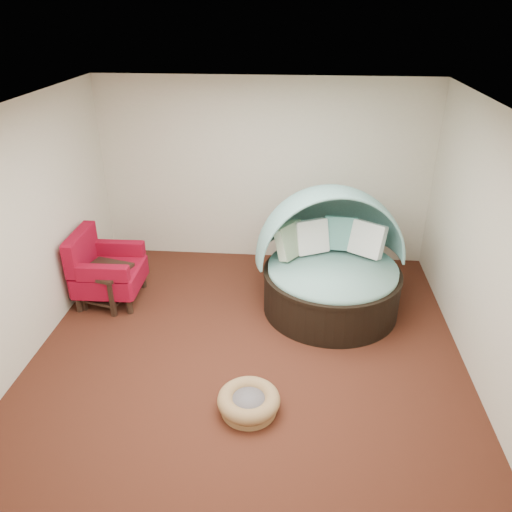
# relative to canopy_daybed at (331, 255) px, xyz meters

# --- Properties ---
(floor) EXTENTS (5.00, 5.00, 0.00)m
(floor) POSITION_rel_canopy_daybed_xyz_m (-0.98, -1.08, -0.76)
(floor) COLOR #4C2115
(floor) RESTS_ON ground
(wall_back) EXTENTS (5.00, 0.00, 5.00)m
(wall_back) POSITION_rel_canopy_daybed_xyz_m (-0.98, 1.42, 0.64)
(wall_back) COLOR beige
(wall_back) RESTS_ON floor
(wall_front) EXTENTS (5.00, 0.00, 5.00)m
(wall_front) POSITION_rel_canopy_daybed_xyz_m (-0.98, -3.58, 0.64)
(wall_front) COLOR beige
(wall_front) RESTS_ON floor
(wall_left) EXTENTS (0.00, 5.00, 5.00)m
(wall_left) POSITION_rel_canopy_daybed_xyz_m (-3.48, -1.08, 0.64)
(wall_left) COLOR beige
(wall_left) RESTS_ON floor
(wall_right) EXTENTS (0.00, 5.00, 5.00)m
(wall_right) POSITION_rel_canopy_daybed_xyz_m (1.52, -1.08, 0.64)
(wall_right) COLOR beige
(wall_right) RESTS_ON floor
(ceiling) EXTENTS (5.00, 5.00, 0.00)m
(ceiling) POSITION_rel_canopy_daybed_xyz_m (-0.98, -1.08, 2.04)
(ceiling) COLOR white
(ceiling) RESTS_ON wall_back
(canopy_daybed) EXTENTS (2.15, 2.10, 1.65)m
(canopy_daybed) POSITION_rel_canopy_daybed_xyz_m (0.00, 0.00, 0.00)
(canopy_daybed) COLOR black
(canopy_daybed) RESTS_ON floor
(pet_basket) EXTENTS (0.83, 0.83, 0.22)m
(pet_basket) POSITION_rel_canopy_daybed_xyz_m (-0.88, -2.07, -0.65)
(pet_basket) COLOR olive
(pet_basket) RESTS_ON floor
(red_armchair) EXTENTS (0.87, 0.88, 1.01)m
(red_armchair) POSITION_rel_canopy_daybed_xyz_m (-3.05, -0.10, -0.30)
(red_armchair) COLOR black
(red_armchair) RESTS_ON floor
(side_table) EXTENTS (0.70, 0.70, 0.55)m
(side_table) POSITION_rel_canopy_daybed_xyz_m (-2.98, -0.24, -0.41)
(side_table) COLOR black
(side_table) RESTS_ON floor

